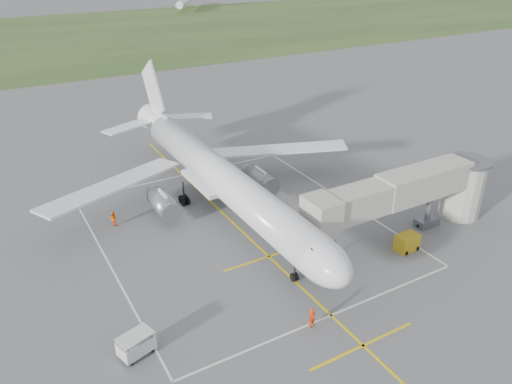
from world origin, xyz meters
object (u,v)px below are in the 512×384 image
ramp_worker_wing (113,218)px  gpu_unit (407,243)px  jet_bridge (417,192)px  baggage_cart (136,345)px  airliner (219,176)px  ramp_worker_nose (312,318)px

ramp_worker_wing → gpu_unit: bearing=-176.8°
jet_bridge → baggage_cart: size_ratio=7.95×
airliner → ramp_worker_wing: bearing=166.0°
airliner → ramp_worker_nose: (-2.25, -21.09, -3.47)m
jet_bridge → ramp_worker_nose: (-17.97, -6.84, -3.82)m
gpu_unit → ramp_worker_nose: size_ratio=1.27×
airliner → ramp_worker_nose: airliner is taller
baggage_cart → ramp_worker_nose: 13.72m
airliner → jet_bridge: 21.22m
baggage_cart → ramp_worker_wing: baggage_cart is taller
airliner → baggage_cart: size_ratio=15.88×
airliner → baggage_cart: bearing=-132.1°
gpu_unit → baggage_cart: size_ratio=0.80×
jet_bridge → ramp_worker_nose: size_ratio=12.63×
baggage_cart → ramp_worker_wing: bearing=62.9°
baggage_cart → ramp_worker_nose: ramp_worker_nose is taller
jet_bridge → ramp_worker_wing: (-27.23, 17.13, -3.90)m
gpu_unit → ramp_worker_wing: size_ratio=1.39×
baggage_cart → jet_bridge: bearing=-11.3°
gpu_unit → ramp_worker_nose: ramp_worker_nose is taller
airliner → gpu_unit: size_ratio=19.90×
baggage_cart → ramp_worker_wing: (3.82, 19.81, -0.08)m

